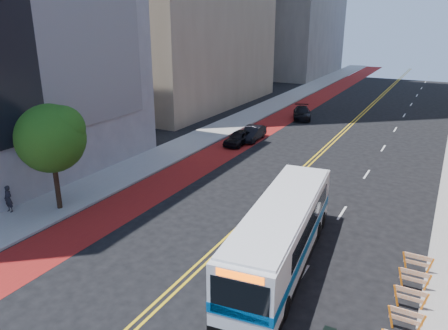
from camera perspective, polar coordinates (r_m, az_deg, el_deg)
The scene contains 13 objects.
ground at distance 19.34m, azimuth -10.54°, elevation -19.09°, with size 160.00×160.00×0.00m, color black.
sidewalk_left at distance 48.50m, azimuth 0.13°, elevation 4.98°, with size 4.00×140.00×0.15m, color gray.
bus_lane_paint at distance 46.88m, azimuth 4.36°, elevation 4.34°, with size 3.60×140.00×0.01m, color maroon.
center_line_inner at distance 44.44m, azimuth 13.76°, elevation 3.02°, with size 0.14×140.00×0.01m, color gold.
center_line_outer at distance 44.36m, azimuth 14.21°, elevation 2.95°, with size 0.14×140.00×0.01m, color gold.
lane_dashes at distance 51.27m, azimuth 21.46°, elevation 4.35°, with size 0.14×98.20×0.01m.
construction_barriers at distance 18.73m, azimuth 22.40°, elevation -19.22°, with size 1.42×10.91×1.00m.
street_tree at distance 28.44m, azimuth -21.59°, elevation 3.57°, with size 4.20×4.20×6.70m.
transit_bus at distance 21.81m, azimuth 7.58°, elevation -8.75°, with size 3.93×12.30×3.32m.
car_a at distance 41.92m, azimuth 1.92°, elevation 3.58°, with size 1.63×4.04×1.38m, color black.
car_b at distance 43.57m, azimuth 3.76°, elevation 4.17°, with size 1.49×4.28×1.41m, color black.
car_c at distance 53.51m, azimuth 10.14°, elevation 6.72°, with size 1.98×4.87×1.41m, color black.
pedestrian at distance 30.33m, azimuth -26.34°, elevation -3.99°, with size 0.62×0.41×1.71m, color black.
Camera 1 is at (9.95, -11.62, 11.84)m, focal length 35.00 mm.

